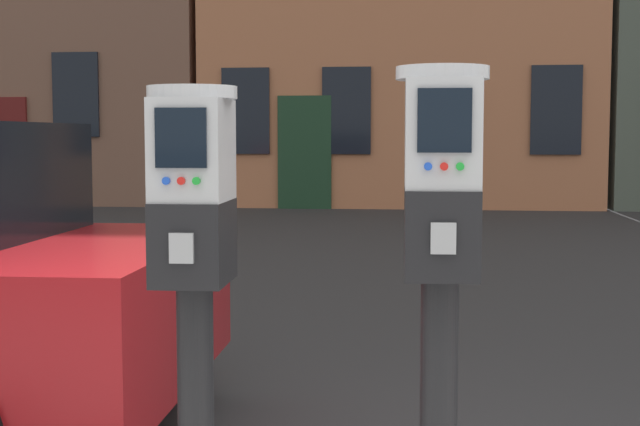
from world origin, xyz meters
TOP-DOWN VIEW (x-y plane):
  - parking_meter_near_kerb at (-0.53, -0.11)m, footprint 0.22×0.26m
  - parking_meter_twin_adjacent at (0.07, -0.11)m, footprint 0.22×0.26m

SIDE VIEW (x-z plane):
  - parking_meter_near_kerb at x=-0.53m, z-range 0.39..1.73m
  - parking_meter_twin_adjacent at x=0.07m, z-range 0.40..1.78m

